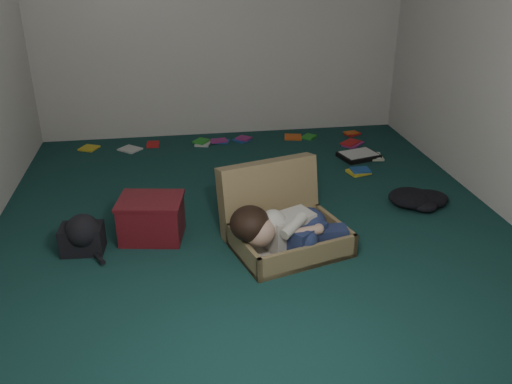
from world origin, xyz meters
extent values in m
plane|color=#143B37|center=(0.00, 0.00, 0.00)|extent=(4.50, 4.50, 0.00)
plane|color=white|center=(0.00, 2.25, 1.30)|extent=(4.50, 0.00, 4.50)
plane|color=white|center=(0.00, -2.25, 1.30)|extent=(4.50, 0.00, 4.50)
cube|color=#8F794E|center=(0.20, -0.43, 0.09)|extent=(0.89, 0.74, 0.18)
cube|color=silver|center=(0.20, -0.43, 0.04)|extent=(0.81, 0.66, 0.02)
cube|color=#8F794E|center=(0.11, -0.09, 0.27)|extent=(0.80, 0.44, 0.57)
cube|color=beige|center=(0.19, -0.46, 0.18)|extent=(0.38, 0.30, 0.24)
sphere|color=tan|center=(-0.04, -0.56, 0.25)|extent=(0.21, 0.21, 0.21)
ellipsoid|color=black|center=(-0.10, -0.51, 0.29)|extent=(0.28, 0.29, 0.24)
ellipsoid|color=navy|center=(0.34, -0.40, 0.18)|extent=(0.25, 0.29, 0.24)
cube|color=navy|center=(0.29, -0.55, 0.17)|extent=(0.31, 0.29, 0.15)
cube|color=navy|center=(0.45, -0.51, 0.15)|extent=(0.27, 0.14, 0.12)
sphere|color=white|center=(0.55, -0.45, 0.12)|extent=(0.12, 0.12, 0.12)
sphere|color=white|center=(0.57, -0.52, 0.11)|extent=(0.11, 0.11, 0.11)
cylinder|color=tan|center=(0.28, -0.58, 0.23)|extent=(0.21, 0.12, 0.07)
cube|color=maroon|center=(-0.77, -0.08, 0.15)|extent=(0.49, 0.41, 0.29)
cube|color=maroon|center=(-0.77, -0.08, 0.31)|extent=(0.52, 0.44, 0.02)
cube|color=black|center=(1.29, 1.24, 0.02)|extent=(0.44, 0.37, 0.05)
cube|color=white|center=(1.29, 1.24, 0.05)|extent=(0.39, 0.32, 0.01)
cube|color=yellow|center=(-1.47, 1.95, 0.01)|extent=(0.20, 0.15, 0.02)
cube|color=red|center=(-0.80, 1.95, 0.01)|extent=(0.25, 0.24, 0.02)
cube|color=silver|center=(-0.26, 1.90, 0.01)|extent=(0.20, 0.23, 0.02)
cube|color=#1B4B93|center=(0.17, 1.95, 0.01)|extent=(0.21, 0.24, 0.02)
cube|color=#E55A1A|center=(0.76, 1.95, 0.01)|extent=(0.24, 0.23, 0.02)
cube|color=green|center=(0.94, 1.93, 0.01)|extent=(0.21, 0.16, 0.02)
cube|color=#9F2777|center=(1.36, 1.63, 0.01)|extent=(0.24, 0.24, 0.02)
cube|color=beige|center=(1.47, 1.21, 0.01)|extent=(0.18, 0.22, 0.02)
cube|color=yellow|center=(1.15, 0.86, 0.01)|extent=(0.22, 0.24, 0.02)
cube|color=red|center=(1.46, 1.95, 0.01)|extent=(0.24, 0.22, 0.02)
cube|color=silver|center=(-1.04, 1.85, 0.01)|extent=(0.22, 0.18, 0.02)
cube|color=#1B4B93|center=(-0.07, 1.95, 0.01)|extent=(0.24, 0.24, 0.02)
camera|label=1|loc=(-0.57, -3.70, 2.02)|focal=38.00mm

